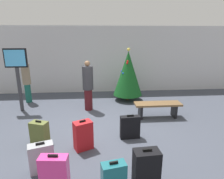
% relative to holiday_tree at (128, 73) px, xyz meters
% --- Properties ---
extents(ground_plane, '(16.00, 16.00, 0.00)m').
position_rel_holiday_tree_xyz_m(ground_plane, '(-1.30, -2.55, -1.08)').
color(ground_plane, '#424754').
extents(back_wall, '(16.00, 0.20, 2.91)m').
position_rel_holiday_tree_xyz_m(back_wall, '(-1.30, 1.37, 0.37)').
color(back_wall, silver).
rests_on(back_wall, ground_plane).
extents(holiday_tree, '(1.13, 1.13, 2.06)m').
position_rel_holiday_tree_xyz_m(holiday_tree, '(0.00, 0.00, 0.00)').
color(holiday_tree, '#4C3319').
rests_on(holiday_tree, ground_plane).
extents(flight_info_kiosk, '(0.71, 0.12, 2.12)m').
position_rel_holiday_tree_xyz_m(flight_info_kiosk, '(-3.82, -0.86, 0.35)').
color(flight_info_kiosk, '#333338').
rests_on(flight_info_kiosk, ground_plane).
extents(waiting_bench, '(1.45, 0.44, 0.48)m').
position_rel_holiday_tree_xyz_m(waiting_bench, '(0.68, -1.78, -0.73)').
color(waiting_bench, brown).
rests_on(waiting_bench, ground_plane).
extents(traveller_0, '(0.46, 0.46, 1.72)m').
position_rel_holiday_tree_xyz_m(traveller_0, '(-1.52, -0.95, -0.18)').
color(traveller_0, '#4C1419').
rests_on(traveller_0, ground_plane).
extents(traveller_1, '(0.38, 0.38, 1.67)m').
position_rel_holiday_tree_xyz_m(traveller_1, '(-3.88, 0.04, -0.20)').
color(traveller_1, '#19594C').
rests_on(traveller_1, ground_plane).
extents(suitcase_0, '(0.47, 0.36, 0.58)m').
position_rel_holiday_tree_xyz_m(suitcase_0, '(-2.62, -3.05, -0.81)').
color(suitcase_0, '#59602D').
rests_on(suitcase_0, ground_plane).
extents(suitcase_1, '(0.47, 0.40, 0.71)m').
position_rel_holiday_tree_xyz_m(suitcase_1, '(-1.55, -3.39, -0.75)').
color(suitcase_1, '#B2191E').
rests_on(suitcase_1, ground_plane).
extents(suitcase_2, '(0.43, 0.28, 0.62)m').
position_rel_holiday_tree_xyz_m(suitcase_2, '(-0.97, -4.77, -0.80)').
color(suitcase_2, '#19606B').
rests_on(suitcase_2, ground_plane).
extents(suitcase_3, '(0.47, 0.24, 0.73)m').
position_rel_holiday_tree_xyz_m(suitcase_3, '(-1.93, -4.68, -0.74)').
color(suitcase_3, '#E5388C').
rests_on(suitcase_3, ground_plane).
extents(suitcase_4, '(0.50, 0.20, 0.63)m').
position_rel_holiday_tree_xyz_m(suitcase_4, '(-0.41, -2.99, -0.79)').
color(suitcase_4, black).
rests_on(suitcase_4, ground_plane).
extents(suitcase_5, '(0.50, 0.35, 0.61)m').
position_rel_holiday_tree_xyz_m(suitcase_5, '(-2.29, -4.09, -0.80)').
color(suitcase_5, '#9EA0A5').
rests_on(suitcase_5, ground_plane).
extents(suitcase_6, '(0.45, 0.30, 0.74)m').
position_rel_holiday_tree_xyz_m(suitcase_6, '(-0.41, -4.65, -0.73)').
color(suitcase_6, black).
rests_on(suitcase_6, ground_plane).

